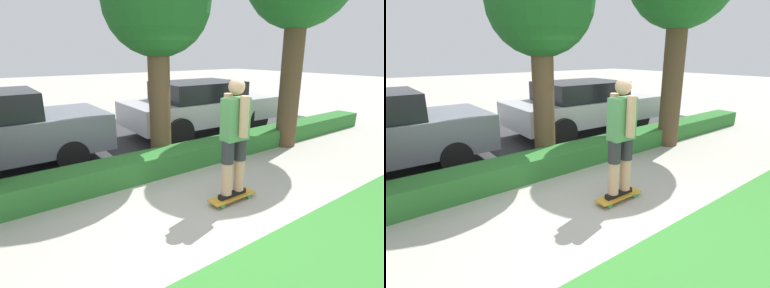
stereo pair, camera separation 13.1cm
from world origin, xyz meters
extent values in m
plane|color=#ADA89E|center=(0.00, 0.00, 0.00)|extent=(60.00, 60.00, 0.00)
cube|color=#38383A|center=(0.00, 4.20, 0.00)|extent=(14.17, 5.00, 0.01)
cube|color=#2D702D|center=(0.00, 1.60, 0.21)|extent=(14.17, 0.60, 0.41)
cube|color=gold|center=(0.46, -0.07, 0.08)|extent=(0.80, 0.24, 0.02)
cylinder|color=green|center=(0.74, -0.16, 0.03)|extent=(0.07, 0.04, 0.07)
cylinder|color=green|center=(0.74, 0.02, 0.03)|extent=(0.07, 0.04, 0.07)
cylinder|color=green|center=(0.19, -0.16, 0.03)|extent=(0.07, 0.04, 0.07)
cylinder|color=green|center=(0.19, 0.02, 0.03)|extent=(0.07, 0.04, 0.07)
cube|color=black|center=(0.34, -0.07, 0.12)|extent=(0.26, 0.09, 0.07)
cylinder|color=tan|center=(0.34, -0.07, 0.57)|extent=(0.16, 0.16, 0.83)
cylinder|color=#2D2D33|center=(0.34, -0.07, 0.82)|extent=(0.19, 0.19, 0.33)
cube|color=black|center=(0.59, -0.07, 0.12)|extent=(0.26, 0.09, 0.07)
cylinder|color=tan|center=(0.59, -0.07, 0.57)|extent=(0.16, 0.16, 0.83)
cylinder|color=#2D2D33|center=(0.59, -0.07, 0.82)|extent=(0.19, 0.19, 0.33)
cube|color=#519356|center=(0.46, -0.07, 1.30)|extent=(0.40, 0.22, 0.61)
cylinder|color=tan|center=(0.46, -0.23, 1.36)|extent=(0.13, 0.13, 0.58)
cylinder|color=tan|center=(0.46, 0.10, 1.36)|extent=(0.13, 0.13, 0.58)
sphere|color=tan|center=(0.46, -0.07, 1.76)|extent=(0.23, 0.23, 0.23)
cylinder|color=brown|center=(0.47, 2.08, 1.28)|extent=(0.43, 0.43, 2.57)
sphere|color=#1E5B23|center=(0.47, 2.08, 3.12)|extent=(2.01, 2.01, 2.01)
cylinder|color=brown|center=(3.58, 1.32, 1.62)|extent=(0.48, 0.48, 3.24)
cylinder|color=black|center=(-1.15, 2.67, 0.30)|extent=(0.61, 0.22, 0.61)
cylinder|color=black|center=(-1.15, 4.35, 0.30)|extent=(0.61, 0.22, 0.61)
cube|color=#B7B7BC|center=(2.66, 3.52, 0.68)|extent=(4.39, 2.04, 0.60)
cube|color=black|center=(2.53, 3.52, 1.22)|extent=(2.31, 1.75, 0.48)
cylinder|color=black|center=(4.00, 2.65, 0.37)|extent=(0.75, 0.23, 0.75)
cylinder|color=black|center=(4.00, 4.40, 0.37)|extent=(0.75, 0.23, 0.75)
cylinder|color=black|center=(1.31, 2.65, 0.37)|extent=(0.75, 0.23, 0.75)
cylinder|color=black|center=(1.31, 4.40, 0.37)|extent=(0.75, 0.23, 0.75)
camera|label=1|loc=(-2.51, -3.08, 2.20)|focal=28.00mm
camera|label=2|loc=(-2.61, -3.00, 2.20)|focal=28.00mm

